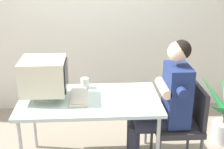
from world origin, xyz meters
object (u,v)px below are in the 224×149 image
(desk, at_px, (90,104))
(office_chair, at_px, (183,121))
(keyboard, at_px, (79,97))
(person_seated, at_px, (166,101))
(crt_monitor, at_px, (44,76))
(desk_mug, at_px, (85,83))

(desk, xyz_separation_m, office_chair, (0.94, -0.04, -0.21))
(keyboard, distance_m, person_seated, 0.86)
(keyboard, bearing_deg, office_chair, -2.96)
(office_chair, height_order, person_seated, person_seated)
(desk, relative_size, keyboard, 3.18)
(keyboard, bearing_deg, crt_monitor, 176.92)
(desk, distance_m, desk_mug, 0.31)
(office_chair, distance_m, person_seated, 0.30)
(office_chair, bearing_deg, desk, 177.76)
(crt_monitor, height_order, desk_mug, crt_monitor)
(crt_monitor, distance_m, keyboard, 0.39)
(office_chair, relative_size, desk_mug, 7.74)
(crt_monitor, relative_size, desk_mug, 3.92)
(person_seated, bearing_deg, desk, 177.20)
(office_chair, height_order, desk_mug, desk_mug)
(person_seated, bearing_deg, crt_monitor, 176.53)
(crt_monitor, distance_m, desk_mug, 0.49)
(desk, height_order, person_seated, person_seated)
(person_seated, bearing_deg, office_chair, 0.00)
(keyboard, relative_size, person_seated, 0.32)
(desk, relative_size, desk_mug, 12.60)
(person_seated, relative_size, desk_mug, 12.20)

